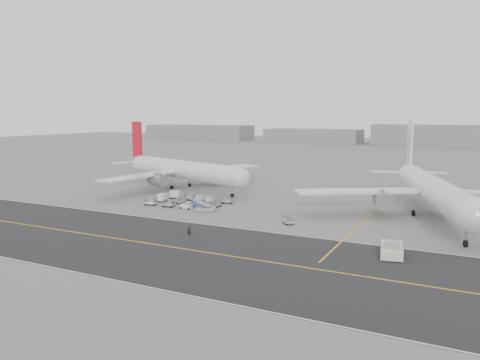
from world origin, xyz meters
The scene contains 9 objects.
ground centered at (0.00, 0.00, 0.00)m, with size 700.00×700.00×0.00m, color gray.
taxiway centered at (5.02, -17.98, 0.01)m, with size 220.00×59.00×0.03m.
horizon_buildings centered at (30.00, 260.00, 0.00)m, with size 520.00×28.00×28.00m, color gray, non-canonical shape.
airliner_a centered at (-26.14, 33.49, 5.42)m, with size 52.24×51.30×18.79m.
airliner_b centered at (41.55, 24.91, 5.69)m, with size 54.27×55.35×19.75m.
pushback_tug centered at (38.78, -7.16, 1.01)m, with size 4.17×8.73×2.46m.
gse_cluster centered at (-10.71, 13.46, 0.00)m, with size 22.82×17.25×2.06m, color #9A9A9F, non-canonical shape.
stray_dolly centered at (17.48, 5.33, 0.00)m, with size 1.55×2.52×1.55m, color silver, non-canonical shape.
ground_crew_a centered at (5.22, -10.83, 0.94)m, with size 0.69×0.45×1.88m, color black.
Camera 1 is at (49.01, -77.91, 21.13)m, focal length 35.00 mm.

